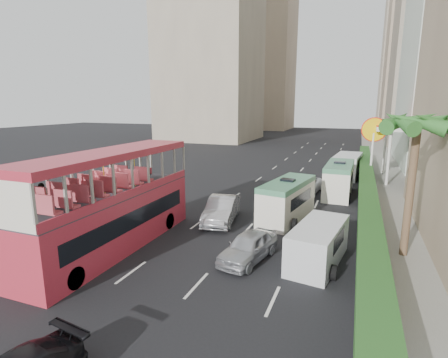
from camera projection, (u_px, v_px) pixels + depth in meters
The scene contains 18 objects.
ground_plane at pixel (223, 266), 16.04m from camera, with size 200.00×200.00×0.00m, color black.
double_decker_bus at pixel (113, 201), 17.62m from camera, with size 2.50×11.00×5.06m, color #BB2A3B.
car_silver_lane_a at pixel (222, 221), 22.19m from camera, with size 1.66×4.76×1.57m, color #B4B6BB.
car_silver_lane_b at pixel (248, 260), 16.74m from camera, with size 1.60×3.98×1.36m, color #B4B6BB.
van_asset at pixel (305, 193), 29.35m from camera, with size 2.21×4.80×1.33m, color silver.
minibus_near at pixel (287, 200), 22.45m from camera, with size 1.90×5.69×2.52m, color silver.
minibus_far at pixel (339, 179), 28.36m from camera, with size 1.98×5.94×2.63m, color silver.
panel_van_near at pixel (318, 244), 16.28m from camera, with size 1.84×4.61×1.84m, color silver.
panel_van_far at pixel (347, 166), 35.65m from camera, with size 2.28×5.71×2.28m, color silver.
sidewalk at pixel (393, 176), 35.67m from camera, with size 6.00×120.00×0.18m, color #99968C.
kerb_wall at pixel (366, 193), 26.49m from camera, with size 0.30×44.00×1.00m, color silver.
hedge at pixel (367, 182), 26.31m from camera, with size 1.10×44.00×0.70m, color #2D6626.
palm_tree at pixel (410, 190), 16.24m from camera, with size 0.36×0.36×6.40m, color brown.
shell_station at pixel (410, 153), 32.93m from camera, with size 6.50×8.00×5.50m, color silver.
tower_far_a at pixel (421, 39), 80.26m from camera, with size 14.00×14.00×44.00m, color tan.
tower_far_b at pixel (408, 59), 100.75m from camera, with size 14.00×14.00×40.00m, color tan.
tower_left_a at pixel (211, 8), 69.19m from camera, with size 18.00×18.00×52.00m, color tan.
tower_left_b at pixel (265, 49), 101.05m from camera, with size 16.00×16.00×46.00m, color tan.
Camera 1 is at (5.37, -13.83, 7.31)m, focal length 28.00 mm.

